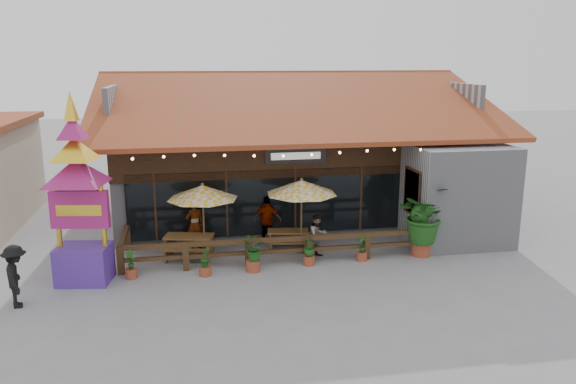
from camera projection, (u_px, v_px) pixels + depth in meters
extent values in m
plane|color=gray|center=(320.00, 256.00, 19.17)|extent=(100.00, 100.00, 0.00)
cube|color=#9F9FA3|center=(284.00, 163.00, 25.41)|extent=(14.00, 10.00, 4.00)
cube|color=#3B2413|center=(267.00, 156.00, 20.01)|extent=(11.00, 0.16, 1.60)
cube|color=black|center=(268.00, 202.00, 20.38)|extent=(10.00, 0.12, 2.40)
cube|color=#FAA970|center=(267.00, 201.00, 20.57)|extent=(9.80, 0.05, 2.20)
cube|color=#9F9FA3|center=(457.00, 194.00, 20.30)|extent=(3.50, 2.70, 3.60)
cube|color=#B3321C|center=(412.00, 192.00, 19.79)|extent=(0.06, 1.20, 1.50)
cube|color=#3B2413|center=(412.00, 192.00, 19.79)|extent=(0.04, 1.34, 1.64)
cube|color=brown|center=(300.00, 104.00, 21.40)|extent=(15.50, 7.05, 2.37)
cube|color=brown|center=(272.00, 94.00, 28.10)|extent=(15.50, 7.05, 2.37)
cube|color=brown|center=(284.00, 72.00, 24.49)|extent=(15.50, 0.30, 0.12)
cube|color=#9F9FA3|center=(120.00, 105.00, 23.57)|extent=(0.20, 9.00, 1.80)
cube|color=#9F9FA3|center=(433.00, 101.00, 26.02)|extent=(0.20, 9.00, 1.80)
cube|color=black|center=(296.00, 156.00, 20.07)|extent=(2.20, 0.10, 0.55)
cube|color=silver|center=(296.00, 156.00, 20.01)|extent=(1.80, 0.02, 0.25)
cube|color=#3B2413|center=(155.00, 208.00, 19.65)|extent=(0.08, 0.08, 2.40)
cube|color=#3B2413|center=(227.00, 204.00, 20.08)|extent=(0.08, 0.08, 2.40)
cube|color=#3B2413|center=(295.00, 201.00, 20.52)|extent=(0.08, 0.08, 2.40)
cube|color=#3B2413|center=(361.00, 198.00, 20.96)|extent=(0.08, 0.08, 2.40)
sphere|color=#EAB880|center=(132.00, 159.00, 17.38)|extent=(0.09, 0.09, 0.09)
sphere|color=#EAB880|center=(164.00, 157.00, 17.54)|extent=(0.09, 0.09, 0.09)
sphere|color=#EAB880|center=(194.00, 156.00, 17.70)|extent=(0.09, 0.09, 0.09)
sphere|color=#EAB880|center=(225.00, 155.00, 17.88)|extent=(0.09, 0.09, 0.09)
sphere|color=#EAB880|center=(254.00, 156.00, 18.05)|extent=(0.09, 0.09, 0.09)
sphere|color=#EAB880|center=(283.00, 156.00, 18.23)|extent=(0.09, 0.09, 0.09)
sphere|color=#EAB880|center=(312.00, 155.00, 18.39)|extent=(0.09, 0.09, 0.09)
sphere|color=#EAB880|center=(340.00, 153.00, 18.55)|extent=(0.09, 0.09, 0.09)
sphere|color=#EAB880|center=(367.00, 151.00, 18.70)|extent=(0.09, 0.09, 0.09)
sphere|color=#EAB880|center=(394.00, 150.00, 18.87)|extent=(0.09, 0.09, 0.09)
sphere|color=#EAB880|center=(421.00, 150.00, 19.04)|extent=(0.09, 0.09, 0.09)
cube|color=#462E19|center=(121.00, 261.00, 17.45)|extent=(0.20, 0.20, 0.90)
cube|color=#462E19|center=(186.00, 257.00, 17.80)|extent=(0.20, 0.20, 0.90)
cube|color=#462E19|center=(248.00, 253.00, 18.15)|extent=(0.20, 0.20, 0.90)
cube|color=#462E19|center=(309.00, 249.00, 18.50)|extent=(0.20, 0.20, 0.90)
cube|color=#462E19|center=(367.00, 246.00, 18.85)|extent=(0.20, 0.20, 0.90)
cube|color=#462E19|center=(417.00, 243.00, 19.17)|extent=(0.20, 0.20, 0.90)
cube|color=#462E19|center=(276.00, 240.00, 18.22)|extent=(9.80, 0.16, 0.14)
cube|color=#462E19|center=(276.00, 251.00, 18.31)|extent=(9.80, 0.12, 0.12)
cube|color=#462E19|center=(124.00, 236.00, 18.56)|extent=(0.16, 2.50, 0.14)
cube|color=#462E19|center=(128.00, 237.00, 19.75)|extent=(0.20, 0.20, 0.90)
cylinder|color=brown|center=(204.00, 222.00, 18.95)|extent=(0.06, 0.06, 2.40)
cone|color=yellow|center=(203.00, 192.00, 18.71)|extent=(2.75, 2.75, 0.47)
sphere|color=brown|center=(202.00, 184.00, 18.65)|extent=(0.10, 0.10, 0.10)
cylinder|color=black|center=(205.00, 255.00, 19.22)|extent=(0.46, 0.46, 0.06)
cylinder|color=brown|center=(301.00, 217.00, 19.38)|extent=(0.06, 0.06, 2.48)
cone|color=yellow|center=(302.00, 187.00, 19.13)|extent=(3.14, 3.14, 0.48)
sphere|color=brown|center=(302.00, 179.00, 19.07)|extent=(0.11, 0.11, 0.11)
cylinder|color=black|center=(301.00, 250.00, 19.66)|extent=(0.47, 0.47, 0.06)
cube|color=brown|center=(189.00, 236.00, 18.88)|extent=(1.76, 1.13, 0.06)
cube|color=brown|center=(169.00, 246.00, 19.01)|extent=(0.25, 0.71, 0.75)
cube|color=brown|center=(210.00, 247.00, 18.93)|extent=(0.25, 0.71, 0.75)
cube|color=brown|center=(185.00, 250.00, 18.41)|extent=(1.64, 0.67, 0.05)
cube|color=brown|center=(193.00, 240.00, 19.50)|extent=(1.64, 0.67, 0.05)
cube|color=brown|center=(288.00, 231.00, 19.75)|extent=(1.53, 0.91, 0.05)
cube|color=brown|center=(270.00, 240.00, 19.82)|extent=(0.18, 0.63, 0.66)
cube|color=brown|center=(306.00, 240.00, 19.83)|extent=(0.18, 0.63, 0.66)
cube|color=brown|center=(288.00, 243.00, 19.33)|extent=(1.46, 0.49, 0.04)
cube|color=brown|center=(288.00, 234.00, 20.29)|extent=(1.46, 0.49, 0.04)
cube|color=#4E2999|center=(84.00, 264.00, 16.85)|extent=(1.68, 1.36, 1.13)
cube|color=#9E1D67|center=(80.00, 209.00, 16.45)|extent=(1.72, 0.51, 1.13)
cube|color=yellow|center=(79.00, 210.00, 16.33)|extent=(1.31, 0.24, 0.33)
cylinder|color=yellow|center=(56.00, 217.00, 16.38)|extent=(0.15, 0.15, 1.89)
cylinder|color=yellow|center=(104.00, 214.00, 16.61)|extent=(0.15, 0.15, 1.89)
pyramid|color=#9E1D67|center=(75.00, 159.00, 16.11)|extent=(2.61, 2.61, 0.76)
pyramid|color=yellow|center=(73.00, 137.00, 15.97)|extent=(1.85, 1.85, 0.66)
pyramid|color=#9E1D67|center=(71.00, 116.00, 15.83)|extent=(1.19, 1.19, 0.66)
pyramid|color=yellow|center=(69.00, 90.00, 15.66)|extent=(0.54, 0.54, 0.85)
cylinder|color=brown|center=(421.00, 249.00, 19.22)|extent=(0.65, 0.65, 0.48)
imported|color=#225017|center=(423.00, 214.00, 18.94)|extent=(2.29, 2.33, 1.96)
sphere|color=#225017|center=(428.00, 225.00, 18.95)|extent=(0.65, 0.65, 0.65)
sphere|color=#225017|center=(417.00, 218.00, 19.10)|extent=(0.57, 0.57, 0.57)
imported|color=#3B2413|center=(195.00, 225.00, 19.68)|extent=(0.78, 0.67, 1.82)
imported|color=#3B2413|center=(318.00, 236.00, 18.93)|extent=(0.92, 0.85, 1.52)
imported|color=#3B2413|center=(268.00, 220.00, 20.36)|extent=(1.10, 0.72, 1.75)
imported|color=black|center=(16.00, 276.00, 15.08)|extent=(0.91, 1.25, 1.74)
cylinder|color=brown|center=(131.00, 274.00, 17.21)|extent=(0.37, 0.37, 0.29)
imported|color=#225017|center=(130.00, 260.00, 17.11)|extent=(0.37, 0.29, 0.61)
cylinder|color=brown|center=(205.00, 271.00, 17.42)|extent=(0.37, 0.37, 0.30)
imported|color=#225017|center=(205.00, 257.00, 17.31)|extent=(0.37, 0.41, 0.61)
cylinder|color=brown|center=(253.00, 266.00, 17.78)|extent=(0.45, 0.45, 0.36)
imported|color=#225017|center=(253.00, 249.00, 17.65)|extent=(0.85, 0.80, 0.75)
cylinder|color=brown|center=(309.00, 260.00, 18.33)|extent=(0.38, 0.38, 0.31)
imported|color=#225017|center=(309.00, 247.00, 18.22)|extent=(0.45, 0.45, 0.63)
cylinder|color=brown|center=(362.00, 256.00, 18.73)|extent=(0.35, 0.35, 0.28)
imported|color=#225017|center=(362.00, 244.00, 18.63)|extent=(0.28, 0.35, 0.58)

